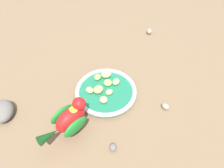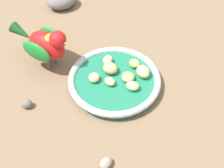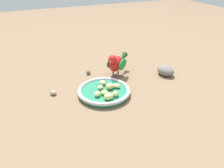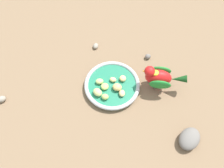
{
  "view_description": "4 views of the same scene",
  "coord_description": "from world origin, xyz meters",
  "px_view_note": "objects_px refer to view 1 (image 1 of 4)",
  "views": [
    {
      "loc": [
        -0.03,
        -0.46,
        0.55
      ],
      "look_at": [
        0.02,
        -0.04,
        0.06
      ],
      "focal_mm": 32.31,
      "sensor_mm": 36.0,
      "label": 1
    },
    {
      "loc": [
        0.48,
        -0.19,
        0.59
      ],
      "look_at": [
        0.03,
        -0.04,
        0.04
      ],
      "focal_mm": 54.61,
      "sensor_mm": 36.0,
      "label": 2
    },
    {
      "loc": [
        0.27,
        0.67,
        0.46
      ],
      "look_at": [
        -0.02,
        0.0,
        0.06
      ],
      "focal_mm": 35.11,
      "sensor_mm": 36.0,
      "label": 3
    },
    {
      "loc": [
        -0.33,
        0.28,
        0.82
      ],
      "look_at": [
        -0.01,
        -0.01,
        0.06
      ],
      "focal_mm": 39.3,
      "sensor_mm": 36.0,
      "label": 4
    }
  ],
  "objects_px": {
    "apple_piece_1": "(109,92)",
    "pebble_2": "(165,106)",
    "apple_piece_7": "(98,77)",
    "rock_large": "(3,111)",
    "apple_piece_3": "(106,74)",
    "pebble_0": "(149,31)",
    "parrot": "(70,119)",
    "apple_piece_0": "(108,82)",
    "feeding_bowl": "(107,92)",
    "apple_piece_5": "(116,82)",
    "apple_piece_6": "(104,100)",
    "apple_piece_4": "(98,90)",
    "pebble_1": "(112,147)",
    "apple_piece_2": "(90,90)"
  },
  "relations": [
    {
      "from": "apple_piece_5",
      "to": "apple_piece_7",
      "type": "distance_m",
      "value": 0.07
    },
    {
      "from": "apple_piece_6",
      "to": "pebble_2",
      "type": "height_order",
      "value": "apple_piece_6"
    },
    {
      "from": "rock_large",
      "to": "pebble_2",
      "type": "height_order",
      "value": "rock_large"
    },
    {
      "from": "feeding_bowl",
      "to": "apple_piece_5",
      "type": "distance_m",
      "value": 0.05
    },
    {
      "from": "apple_piece_1",
      "to": "apple_piece_7",
      "type": "distance_m",
      "value": 0.08
    },
    {
      "from": "rock_large",
      "to": "apple_piece_0",
      "type": "bearing_deg",
      "value": 13.23
    },
    {
      "from": "apple_piece_6",
      "to": "pebble_1",
      "type": "bearing_deg",
      "value": -86.26
    },
    {
      "from": "parrot",
      "to": "pebble_1",
      "type": "bearing_deg",
      "value": -72.7
    },
    {
      "from": "apple_piece_0",
      "to": "apple_piece_3",
      "type": "bearing_deg",
      "value": 93.28
    },
    {
      "from": "apple_piece_6",
      "to": "rock_large",
      "type": "relative_size",
      "value": 0.3
    },
    {
      "from": "apple_piece_5",
      "to": "apple_piece_6",
      "type": "relative_size",
      "value": 1.14
    },
    {
      "from": "apple_piece_5",
      "to": "parrot",
      "type": "relative_size",
      "value": 0.21
    },
    {
      "from": "parrot",
      "to": "apple_piece_7",
      "type": "bearing_deg",
      "value": 24.26
    },
    {
      "from": "feeding_bowl",
      "to": "apple_piece_6",
      "type": "xyz_separation_m",
      "value": [
        -0.01,
        -0.04,
        0.01
      ]
    },
    {
      "from": "apple_piece_4",
      "to": "parrot",
      "type": "relative_size",
      "value": 0.24
    },
    {
      "from": "apple_piece_4",
      "to": "apple_piece_6",
      "type": "relative_size",
      "value": 1.33
    },
    {
      "from": "apple_piece_4",
      "to": "apple_piece_6",
      "type": "distance_m",
      "value": 0.04
    },
    {
      "from": "apple_piece_7",
      "to": "apple_piece_4",
      "type": "bearing_deg",
      "value": -91.67
    },
    {
      "from": "apple_piece_3",
      "to": "pebble_0",
      "type": "bearing_deg",
      "value": 50.01
    },
    {
      "from": "apple_piece_2",
      "to": "apple_piece_7",
      "type": "relative_size",
      "value": 1.05
    },
    {
      "from": "feeding_bowl",
      "to": "rock_large",
      "type": "bearing_deg",
      "value": -172.03
    },
    {
      "from": "apple_piece_4",
      "to": "rock_large",
      "type": "xyz_separation_m",
      "value": [
        -0.3,
        -0.04,
        -0.01
      ]
    },
    {
      "from": "apple_piece_1",
      "to": "pebble_2",
      "type": "bearing_deg",
      "value": -20.45
    },
    {
      "from": "apple_piece_2",
      "to": "parrot",
      "type": "xyz_separation_m",
      "value": [
        -0.06,
        -0.13,
        0.04
      ]
    },
    {
      "from": "feeding_bowl",
      "to": "apple_piece_2",
      "type": "relative_size",
      "value": 7.57
    },
    {
      "from": "pebble_0",
      "to": "pebble_1",
      "type": "xyz_separation_m",
      "value": [
        -0.24,
        -0.53,
        -0.0
      ]
    },
    {
      "from": "apple_piece_5",
      "to": "apple_piece_6",
      "type": "xyz_separation_m",
      "value": [
        -0.05,
        -0.07,
        -0.0
      ]
    },
    {
      "from": "pebble_0",
      "to": "pebble_1",
      "type": "bearing_deg",
      "value": -113.85
    },
    {
      "from": "pebble_1",
      "to": "feeding_bowl",
      "type": "bearing_deg",
      "value": 88.89
    },
    {
      "from": "apple_piece_1",
      "to": "pebble_2",
      "type": "distance_m",
      "value": 0.19
    },
    {
      "from": "rock_large",
      "to": "pebble_0",
      "type": "relative_size",
      "value": 2.78
    },
    {
      "from": "apple_piece_2",
      "to": "apple_piece_4",
      "type": "height_order",
      "value": "apple_piece_4"
    },
    {
      "from": "apple_piece_6",
      "to": "pebble_1",
      "type": "distance_m",
      "value": 0.16
    },
    {
      "from": "apple_piece_0",
      "to": "pebble_0",
      "type": "height_order",
      "value": "apple_piece_0"
    },
    {
      "from": "apple_piece_0",
      "to": "pebble_0",
      "type": "xyz_separation_m",
      "value": [
        0.23,
        0.3,
        -0.02
      ]
    },
    {
      "from": "apple_piece_0",
      "to": "rock_large",
      "type": "distance_m",
      "value": 0.35
    },
    {
      "from": "apple_piece_2",
      "to": "apple_piece_5",
      "type": "bearing_deg",
      "value": 15.0
    },
    {
      "from": "apple_piece_0",
      "to": "apple_piece_1",
      "type": "height_order",
      "value": "same"
    },
    {
      "from": "feeding_bowl",
      "to": "pebble_0",
      "type": "distance_m",
      "value": 0.41
    },
    {
      "from": "feeding_bowl",
      "to": "pebble_1",
      "type": "relative_size",
      "value": 8.89
    },
    {
      "from": "feeding_bowl",
      "to": "pebble_2",
      "type": "distance_m",
      "value": 0.2
    },
    {
      "from": "apple_piece_0",
      "to": "pebble_2",
      "type": "relative_size",
      "value": 1.07
    },
    {
      "from": "apple_piece_3",
      "to": "apple_piece_4",
      "type": "relative_size",
      "value": 1.06
    },
    {
      "from": "apple_piece_7",
      "to": "rock_large",
      "type": "xyz_separation_m",
      "value": [
        -0.3,
        -0.1,
        -0.01
      ]
    },
    {
      "from": "apple_piece_4",
      "to": "parrot",
      "type": "xyz_separation_m",
      "value": [
        -0.09,
        -0.13,
        0.04
      ]
    },
    {
      "from": "pebble_1",
      "to": "apple_piece_7",
      "type": "bearing_deg",
      "value": 94.96
    },
    {
      "from": "apple_piece_2",
      "to": "pebble_0",
      "type": "bearing_deg",
      "value": 49.11
    },
    {
      "from": "apple_piece_1",
      "to": "parrot",
      "type": "bearing_deg",
      "value": -137.17
    },
    {
      "from": "apple_piece_5",
      "to": "rock_large",
      "type": "height_order",
      "value": "rock_large"
    },
    {
      "from": "pebble_2",
      "to": "pebble_1",
      "type": "bearing_deg",
      "value": -147.72
    }
  ]
}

